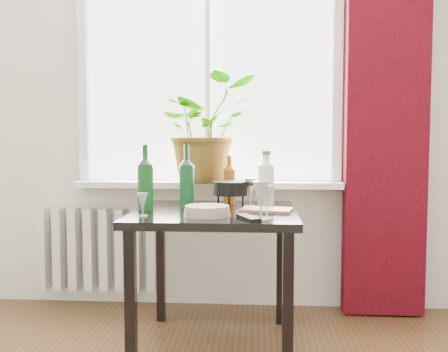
# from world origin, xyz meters

# --- Properties ---
(window) EXTENTS (1.72, 0.08, 1.62)m
(window) POSITION_xyz_m (0.00, 2.22, 1.60)
(window) COLOR white
(window) RESTS_ON ground
(windowsill) EXTENTS (1.72, 0.20, 0.04)m
(windowsill) POSITION_xyz_m (0.00, 2.15, 0.82)
(windowsill) COLOR white
(windowsill) RESTS_ON ground
(curtain) EXTENTS (0.50, 0.12, 2.56)m
(curtain) POSITION_xyz_m (1.12, 2.12, 1.30)
(curtain) COLOR #37050C
(curtain) RESTS_ON ground
(radiator) EXTENTS (0.80, 0.10, 0.55)m
(radiator) POSITION_xyz_m (-0.75, 2.18, 0.38)
(radiator) COLOR silver
(radiator) RESTS_ON ground
(table) EXTENTS (0.85, 0.85, 0.74)m
(table) POSITION_xyz_m (0.10, 1.55, 0.65)
(table) COLOR black
(table) RESTS_ON ground
(potted_plant) EXTENTS (0.78, 0.76, 0.67)m
(potted_plant) POSITION_xyz_m (-0.01, 2.09, 1.18)
(potted_plant) COLOR #236B1C
(potted_plant) RESTS_ON windowsill
(wine_bottle_left) EXTENTS (0.10, 0.10, 0.35)m
(wine_bottle_left) POSITION_xyz_m (-0.27, 1.55, 0.92)
(wine_bottle_left) COLOR #0D4715
(wine_bottle_left) RESTS_ON table
(wine_bottle_right) EXTENTS (0.10, 0.10, 0.35)m
(wine_bottle_right) POSITION_xyz_m (-0.06, 1.65, 0.92)
(wine_bottle_right) COLOR #0B3C19
(wine_bottle_right) RESTS_ON table
(bottle_amber) EXTENTS (0.08, 0.08, 0.29)m
(bottle_amber) POSITION_xyz_m (0.16, 1.86, 0.88)
(bottle_amber) COLOR brown
(bottle_amber) RESTS_ON table
(cleaning_bottle) EXTENTS (0.10, 0.10, 0.32)m
(cleaning_bottle) POSITION_xyz_m (0.37, 1.78, 0.90)
(cleaning_bottle) COLOR white
(cleaning_bottle) RESTS_ON table
(wineglass_front_right) EXTENTS (0.10, 0.10, 0.19)m
(wineglass_front_right) POSITION_xyz_m (0.34, 1.23, 0.83)
(wineglass_front_right) COLOR #B0B5BD
(wineglass_front_right) RESTS_ON table
(wineglass_far_right) EXTENTS (0.07, 0.07, 0.16)m
(wineglass_far_right) POSITION_xyz_m (0.37, 1.28, 0.82)
(wineglass_far_right) COLOR silver
(wineglass_far_right) RESTS_ON table
(wineglass_back_center) EXTENTS (0.08, 0.08, 0.17)m
(wineglass_back_center) POSITION_xyz_m (0.28, 1.69, 0.82)
(wineglass_back_center) COLOR silver
(wineglass_back_center) RESTS_ON table
(wineglass_back_left) EXTENTS (0.09, 0.09, 0.18)m
(wineglass_back_left) POSITION_xyz_m (-0.08, 1.84, 0.83)
(wineglass_back_left) COLOR silver
(wineglass_back_left) RESTS_ON table
(wineglass_front_left) EXTENTS (0.06, 0.06, 0.12)m
(wineglass_front_left) POSITION_xyz_m (-0.23, 1.31, 0.80)
(wineglass_front_left) COLOR silver
(wineglass_front_left) RESTS_ON table
(plate_stack) EXTENTS (0.29, 0.29, 0.05)m
(plate_stack) POSITION_xyz_m (0.08, 1.35, 0.76)
(plate_stack) COLOR #BCB39C
(plate_stack) RESTS_ON table
(fondue_pot) EXTENTS (0.27, 0.26, 0.15)m
(fondue_pot) POSITION_xyz_m (0.17, 1.66, 0.81)
(fondue_pot) COLOR black
(fondue_pot) RESTS_ON table
(tv_remote) EXTENTS (0.12, 0.19, 0.02)m
(tv_remote) POSITION_xyz_m (0.28, 1.23, 0.75)
(tv_remote) COLOR black
(tv_remote) RESTS_ON table
(cutting_board) EXTENTS (0.29, 0.21, 0.01)m
(cutting_board) POSITION_xyz_m (0.37, 1.54, 0.75)
(cutting_board) COLOR #A76C4B
(cutting_board) RESTS_ON table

